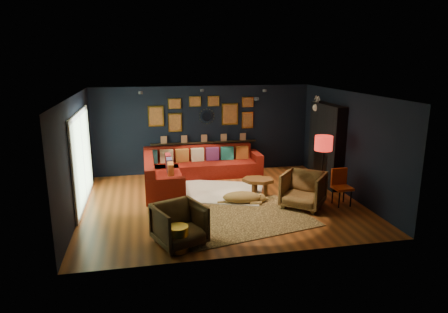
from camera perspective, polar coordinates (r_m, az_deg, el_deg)
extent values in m
plane|color=#944B1D|center=(9.75, -0.37, -6.50)|extent=(6.50, 6.50, 0.00)
plane|color=black|center=(12.03, -2.93, 3.86)|extent=(6.50, 0.00, 6.50)
plane|color=black|center=(6.79, 4.14, -4.18)|extent=(6.50, 0.00, 6.50)
plane|color=black|center=(9.32, -20.38, 0.00)|extent=(0.00, 5.50, 5.50)
plane|color=black|center=(10.48, 17.33, 1.72)|extent=(0.00, 5.50, 5.50)
plane|color=silver|center=(9.17, -0.39, 8.90)|extent=(6.50, 6.50, 0.00)
cube|color=maroon|center=(11.76, -3.46, -1.84)|extent=(3.20, 0.95, 0.42)
cube|color=maroon|center=(12.00, -3.73, 0.55)|extent=(3.20, 0.24, 0.46)
cube|color=maroon|center=(12.08, 4.54, -0.89)|extent=(0.22, 0.95, 0.64)
cube|color=maroon|center=(10.61, -8.64, -3.74)|extent=(0.95, 2.20, 0.42)
cube|color=maroon|center=(10.48, -10.66, -1.65)|extent=(0.24, 2.20, 0.46)
cube|color=maroon|center=(9.63, -8.33, -4.90)|extent=(0.95, 0.22, 0.64)
cube|color=#255056|center=(11.70, -10.40, -0.05)|extent=(0.38, 0.14, 0.38)
cube|color=tan|center=(11.71, -8.20, 0.05)|extent=(0.38, 0.14, 0.38)
cube|color=#B46C2D|center=(11.75, -6.01, 0.16)|extent=(0.38, 0.14, 0.38)
cube|color=beige|center=(11.79, -3.83, 0.26)|extent=(0.38, 0.14, 0.38)
cube|color=#632A63|center=(11.86, -1.68, 0.37)|extent=(0.38, 0.14, 0.38)
cube|color=#1A6964|center=(11.94, 0.45, 0.47)|extent=(0.38, 0.14, 0.38)
cube|color=brown|center=(12.04, 2.54, 0.57)|extent=(0.38, 0.14, 0.38)
cube|color=maroon|center=(11.18, -7.99, -0.61)|extent=(0.14, 0.38, 0.38)
cube|color=#353253|center=(10.70, -7.82, -1.28)|extent=(0.14, 0.38, 0.38)
cube|color=#CC692B|center=(10.22, -7.62, -2.00)|extent=(0.14, 0.38, 0.38)
cube|color=black|center=(12.03, -2.86, 2.02)|extent=(3.20, 0.12, 0.04)
cube|color=yellow|center=(11.80, -9.70, 5.69)|extent=(0.45, 0.03, 0.60)
cube|color=#B46B2A|center=(11.78, -9.70, 5.68)|extent=(0.38, 0.01, 0.51)
cube|color=yellow|center=(11.86, -7.00, 4.85)|extent=(0.40, 0.03, 0.55)
cube|color=#B46B2A|center=(11.84, -6.99, 4.84)|extent=(0.34, 0.01, 0.47)
cube|color=yellow|center=(11.79, -7.08, 7.49)|extent=(0.38, 0.03, 0.30)
cube|color=#B46B2A|center=(11.77, -7.07, 7.48)|extent=(0.32, 0.01, 0.25)
cube|color=yellow|center=(12.07, 0.84, 6.07)|extent=(0.50, 0.03, 0.65)
cube|color=#B46B2A|center=(12.06, 0.86, 6.06)|extent=(0.42, 0.01, 0.55)
cube|color=yellow|center=(12.23, 3.37, 5.21)|extent=(0.35, 0.03, 0.50)
cube|color=#B46B2A|center=(12.21, 3.39, 5.20)|extent=(0.30, 0.01, 0.42)
cube|color=yellow|center=(12.16, 3.40, 7.77)|extent=(0.35, 0.03, 0.30)
cube|color=#B46B2A|center=(12.14, 3.42, 7.76)|extent=(0.30, 0.01, 0.25)
cube|color=yellow|center=(11.84, -4.17, 7.84)|extent=(0.35, 0.03, 0.30)
cube|color=#B46B2A|center=(11.83, -4.15, 7.83)|extent=(0.30, 0.01, 0.25)
cube|color=yellow|center=(11.93, -1.52, 7.91)|extent=(0.35, 0.03, 0.30)
cube|color=#B46B2A|center=(11.91, -1.51, 7.90)|extent=(0.30, 0.01, 0.25)
cylinder|color=silver|center=(11.95, -2.46, 5.74)|extent=(0.28, 0.03, 0.28)
cone|color=yellow|center=(11.99, -1.41, 5.77)|extent=(0.03, 0.16, 0.03)
cone|color=yellow|center=(11.97, -1.49, 6.17)|extent=(0.04, 0.16, 0.04)
cone|color=yellow|center=(11.95, -1.72, 6.50)|extent=(0.04, 0.16, 0.04)
cone|color=yellow|center=(11.94, -2.06, 6.72)|extent=(0.04, 0.16, 0.04)
cone|color=yellow|center=(11.92, -2.47, 6.79)|extent=(0.03, 0.16, 0.03)
cone|color=yellow|center=(11.91, -2.87, 6.69)|extent=(0.04, 0.16, 0.04)
cone|color=yellow|center=(11.91, -3.21, 6.45)|extent=(0.04, 0.16, 0.04)
cone|color=yellow|center=(11.91, -3.43, 6.11)|extent=(0.04, 0.16, 0.04)
cone|color=yellow|center=(11.92, -3.51, 5.70)|extent=(0.03, 0.16, 0.03)
cone|color=yellow|center=(11.93, -3.42, 5.31)|extent=(0.04, 0.16, 0.04)
cone|color=yellow|center=(11.95, -3.19, 4.98)|extent=(0.04, 0.16, 0.04)
cone|color=yellow|center=(11.97, -2.85, 4.76)|extent=(0.04, 0.16, 0.04)
cone|color=yellow|center=(11.98, -2.45, 4.70)|extent=(0.03, 0.16, 0.03)
cone|color=yellow|center=(11.99, -2.05, 4.79)|extent=(0.04, 0.16, 0.04)
cone|color=yellow|center=(12.00, -1.71, 5.03)|extent=(0.04, 0.16, 0.04)
cone|color=yellow|center=(12.00, -1.49, 5.37)|extent=(0.04, 0.16, 0.04)
cube|color=black|center=(11.24, 14.41, 1.67)|extent=(0.30, 1.60, 2.20)
cube|color=black|center=(11.36, 13.94, -1.55)|extent=(0.20, 0.80, 0.90)
cone|color=white|center=(11.56, 14.02, 6.81)|extent=(0.35, 0.28, 0.28)
sphere|color=white|center=(11.47, 13.02, 6.81)|extent=(0.20, 0.20, 0.20)
cylinder|color=white|center=(11.41, 13.29, 7.62)|extent=(0.02, 0.10, 0.28)
cylinder|color=white|center=(11.52, 13.04, 7.69)|extent=(0.02, 0.10, 0.28)
cube|color=white|center=(9.94, -19.62, -0.29)|extent=(0.04, 2.80, 2.20)
cube|color=#A4C697|center=(9.94, -19.47, -0.29)|extent=(0.01, 2.60, 2.00)
cube|color=white|center=(9.94, -19.44, -0.28)|extent=(0.02, 0.06, 2.00)
cylinder|color=black|center=(10.19, -11.84, 8.90)|extent=(0.10, 0.10, 0.06)
cylinder|color=black|center=(10.71, -3.14, 9.40)|extent=(0.10, 0.10, 0.06)
cylinder|color=black|center=(10.68, 5.82, 9.34)|extent=(0.10, 0.10, 0.06)
cylinder|color=black|center=(8.54, 4.66, 8.21)|extent=(0.10, 0.10, 0.06)
cube|color=silver|center=(10.42, -1.50, -5.04)|extent=(2.94, 2.54, 0.03)
cube|color=tan|center=(8.77, 2.42, -8.85)|extent=(3.30, 2.66, 0.02)
cylinder|color=brown|center=(9.99, 4.26, -4.82)|extent=(0.10, 0.10, 0.33)
cylinder|color=brown|center=(10.08, 5.95, -4.69)|extent=(0.10, 0.10, 0.33)
cylinder|color=brown|center=(10.36, 4.55, -4.14)|extent=(0.10, 0.10, 0.33)
cylinder|color=maroon|center=(10.68, -7.64, -3.49)|extent=(0.59, 0.59, 0.39)
imported|color=#A97539|center=(7.54, -6.40, -9.36)|extent=(1.08, 1.05, 0.87)
imported|color=#A97539|center=(9.46, 11.25, -4.47)|extent=(1.23, 1.22, 0.92)
cylinder|color=yellow|center=(7.40, -6.57, -11.54)|extent=(0.38, 0.38, 0.47)
cylinder|color=black|center=(9.69, 16.14, -5.87)|extent=(0.03, 0.03, 0.43)
cylinder|color=black|center=(9.85, 17.66, -5.66)|extent=(0.03, 0.03, 0.43)
cylinder|color=black|center=(9.93, 15.24, -5.31)|extent=(0.03, 0.03, 0.43)
cylinder|color=black|center=(10.09, 16.74, -5.12)|extent=(0.03, 0.03, 0.43)
cube|color=#E84C14|center=(9.82, 16.53, -4.32)|extent=(0.43, 0.43, 0.06)
cube|color=#E84C14|center=(9.89, 16.10, -2.74)|extent=(0.41, 0.07, 0.41)
cylinder|color=black|center=(10.34, 13.60, -5.57)|extent=(0.26, 0.26, 0.04)
cylinder|color=black|center=(10.15, 13.81, -2.08)|extent=(0.04, 0.04, 1.27)
cylinder|color=#B01912|center=(9.98, 14.05, 1.86)|extent=(0.43, 0.43, 0.36)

